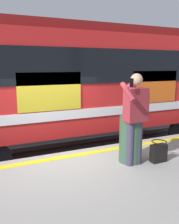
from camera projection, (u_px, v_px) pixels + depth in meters
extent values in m
plane|color=#3D3D3F|center=(63.00, 192.00, 5.40)|extent=(24.83, 24.83, 0.00)
cube|color=yellow|center=(67.00, 157.00, 4.95)|extent=(14.94, 0.16, 0.01)
cube|color=slate|center=(45.00, 163.00, 6.77)|extent=(19.81, 0.08, 0.16)
cube|color=slate|center=(35.00, 148.00, 8.05)|extent=(19.81, 0.08, 0.16)
cube|color=red|center=(87.00, 81.00, 7.65)|extent=(9.08, 2.70, 2.71)
cube|color=maroon|center=(87.00, 33.00, 7.37)|extent=(8.90, 2.48, 0.24)
cube|color=black|center=(108.00, 66.00, 6.34)|extent=(8.63, 0.03, 0.90)
cube|color=silver|center=(108.00, 111.00, 6.57)|extent=(8.63, 0.03, 0.24)
cube|color=#D85919|center=(155.00, 87.00, 7.10)|extent=(1.58, 0.02, 0.93)
cube|color=gold|center=(50.00, 92.00, 5.80)|extent=(1.58, 0.02, 0.93)
cylinder|color=black|center=(179.00, 131.00, 8.23)|extent=(0.84, 0.12, 0.84)
cylinder|color=black|center=(140.00, 119.00, 10.15)|extent=(0.84, 0.12, 0.84)
cylinder|color=#383347|center=(138.00, 143.00, 4.54)|extent=(0.14, 0.14, 0.84)
cylinder|color=#383347|center=(130.00, 144.00, 4.46)|extent=(0.14, 0.14, 0.84)
cube|color=maroon|center=(136.00, 105.00, 4.36)|extent=(0.40, 0.24, 0.61)
sphere|color=maroon|center=(131.00, 88.00, 4.45)|extent=(0.20, 0.20, 0.20)
sphere|color=tan|center=(137.00, 80.00, 4.27)|extent=(0.22, 0.22, 0.22)
cylinder|color=maroon|center=(147.00, 107.00, 4.47)|extent=(0.09, 0.09, 0.55)
cylinder|color=maroon|center=(128.00, 92.00, 4.14)|extent=(0.09, 0.42, 0.33)
cube|color=black|center=(132.00, 83.00, 4.02)|extent=(0.07, 0.02, 0.15)
cube|color=black|center=(158.00, 153.00, 4.67)|extent=(0.32, 0.15, 0.35)
torus|color=black|center=(159.00, 142.00, 4.62)|extent=(0.29, 0.29, 0.02)
cylinder|color=#2D4C38|center=(131.00, 139.00, 4.64)|extent=(0.44, 0.44, 0.92)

